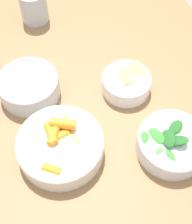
{
  "coord_description": "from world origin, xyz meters",
  "views": [
    {
      "loc": [
        -0.39,
        0.11,
        1.38
      ],
      "look_at": [
        -0.02,
        -0.05,
        0.77
      ],
      "focal_mm": 50.0,
      "sensor_mm": 36.0,
      "label": 1
    }
  ],
  "objects_px": {
    "bowl_greens": "(171,143)",
    "cup": "(34,6)",
    "bowl_carrots": "(60,145)",
    "bowl_cookies": "(126,82)",
    "bowl_beans_hotdog": "(29,87)"
  },
  "relations": [
    {
      "from": "bowl_cookies",
      "to": "cup",
      "type": "height_order",
      "value": "cup"
    },
    {
      "from": "bowl_carrots",
      "to": "bowl_greens",
      "type": "height_order",
      "value": "bowl_greens"
    },
    {
      "from": "bowl_greens",
      "to": "cup",
      "type": "distance_m",
      "value": 0.57
    },
    {
      "from": "bowl_carrots",
      "to": "bowl_beans_hotdog",
      "type": "distance_m",
      "value": 0.19
    },
    {
      "from": "bowl_greens",
      "to": "bowl_cookies",
      "type": "xyz_separation_m",
      "value": [
        0.2,
        0.01,
        -0.0
      ]
    },
    {
      "from": "bowl_carrots",
      "to": "bowl_cookies",
      "type": "distance_m",
      "value": 0.24
    },
    {
      "from": "bowl_beans_hotdog",
      "to": "bowl_cookies",
      "type": "bearing_deg",
      "value": -109.6
    },
    {
      "from": "bowl_greens",
      "to": "cup",
      "type": "bearing_deg",
      "value": 15.0
    },
    {
      "from": "cup",
      "to": "bowl_beans_hotdog",
      "type": "bearing_deg",
      "value": 160.33
    },
    {
      "from": "cup",
      "to": "bowl_greens",
      "type": "bearing_deg",
      "value": -165.0
    },
    {
      "from": "bowl_carrots",
      "to": "bowl_cookies",
      "type": "bearing_deg",
      "value": -63.87
    },
    {
      "from": "bowl_beans_hotdog",
      "to": "bowl_cookies",
      "type": "height_order",
      "value": "bowl_beans_hotdog"
    },
    {
      "from": "bowl_greens",
      "to": "bowl_carrots",
      "type": "bearing_deg",
      "value": 68.06
    },
    {
      "from": "bowl_cookies",
      "to": "cup",
      "type": "bearing_deg",
      "value": 20.75
    },
    {
      "from": "bowl_greens",
      "to": "bowl_cookies",
      "type": "height_order",
      "value": "bowl_greens"
    }
  ]
}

